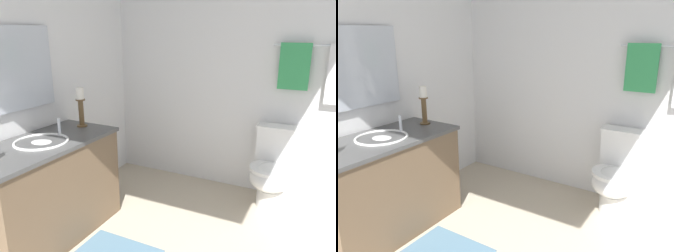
{
  "view_description": "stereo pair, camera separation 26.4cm",
  "coord_description": "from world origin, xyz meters",
  "views": [
    {
      "loc": [
        0.87,
        -1.75,
        1.59
      ],
      "look_at": [
        -0.27,
        0.53,
        0.86
      ],
      "focal_mm": 34.77,
      "sensor_mm": 36.0,
      "label": 1
    },
    {
      "loc": [
        1.1,
        -1.62,
        1.59
      ],
      "look_at": [
        -0.27,
        0.53,
        0.86
      ],
      "focal_mm": 34.77,
      "sensor_mm": 36.0,
      "label": 2
    }
  ],
  "objects": [
    {
      "name": "toilet",
      "position": [
        0.48,
        1.18,
        0.37
      ],
      "size": [
        0.39,
        0.54,
        0.75
      ],
      "color": "white",
      "rests_on": "ground"
    },
    {
      "name": "wall_left",
      "position": [
        -1.34,
        0.0,
        1.23
      ],
      "size": [
        0.04,
        2.92,
        2.45
      ],
      "primitive_type": "cube",
      "color": "white",
      "rests_on": "ground"
    },
    {
      "name": "wall_back",
      "position": [
        0.0,
        1.46,
        1.23
      ],
      "size": [
        2.68,
        0.04,
        2.45
      ],
      "primitive_type": "cube",
      "color": "white",
      "rests_on": "ground"
    },
    {
      "name": "candle_holder_tall",
      "position": [
        -1.03,
        0.36,
        0.98
      ],
      "size": [
        0.09,
        0.09,
        0.34
      ],
      "color": "brown",
      "rests_on": "vanity_cabinet"
    },
    {
      "name": "towel_near_vanity",
      "position": [
        0.56,
        1.38,
        1.3
      ],
      "size": [
        0.26,
        0.03,
        0.41
      ],
      "primitive_type": "cube",
      "color": "#389E59",
      "rests_on": "towel_bar"
    },
    {
      "name": "vanity_cabinet",
      "position": [
        -1.02,
        -0.11,
        0.4
      ],
      "size": [
        0.58,
        1.19,
        0.8
      ],
      "color": "brown",
      "rests_on": "ground"
    },
    {
      "name": "mirror",
      "position": [
        -1.3,
        -0.11,
        1.32
      ],
      "size": [
        0.02,
        0.86,
        0.64
      ],
      "primitive_type": "cube",
      "color": "silver"
    },
    {
      "name": "sink_basin",
      "position": [
        -1.02,
        -0.11,
        0.76
      ],
      "size": [
        0.4,
        0.4,
        0.24
      ],
      "color": "white",
      "rests_on": "vanity_cabinet"
    },
    {
      "name": "towel_bar",
      "position": [
        0.75,
        1.4,
        1.49
      ],
      "size": [
        0.78,
        0.02,
        0.02
      ],
      "primitive_type": "cylinder",
      "rotation": [
        0.0,
        1.57,
        0.0
      ],
      "color": "silver"
    }
  ]
}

